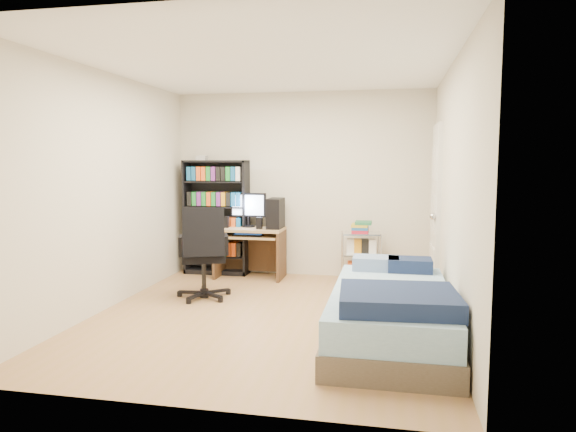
% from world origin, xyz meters
% --- Properties ---
extents(room, '(3.58, 4.08, 2.58)m').
position_xyz_m(room, '(0.00, 0.00, 1.25)').
color(room, '#A57752').
rests_on(room, ground).
extents(media_shelf, '(0.89, 0.30, 1.65)m').
position_xyz_m(media_shelf, '(-1.18, 1.84, 0.81)').
color(media_shelf, black).
rests_on(media_shelf, room).
extents(computer_desk, '(0.91, 0.53, 1.14)m').
position_xyz_m(computer_desk, '(-0.56, 1.71, 0.62)').
color(computer_desk, tan).
rests_on(computer_desk, room).
extents(office_chair, '(0.82, 0.82, 1.07)m').
position_xyz_m(office_chair, '(-0.88, 0.52, 0.34)').
color(office_chair, black).
rests_on(office_chair, room).
extents(wire_cart, '(0.54, 0.41, 0.81)m').
position_xyz_m(wire_cart, '(0.84, 1.66, 0.53)').
color(wire_cart, silver).
rests_on(wire_cart, room).
extents(bed, '(1.03, 2.06, 0.59)m').
position_xyz_m(bed, '(1.22, -0.49, 0.26)').
color(bed, brown).
rests_on(bed, room).
extents(door, '(0.12, 0.80, 2.00)m').
position_xyz_m(door, '(1.72, 1.35, 1.00)').
color(door, silver).
rests_on(door, room).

